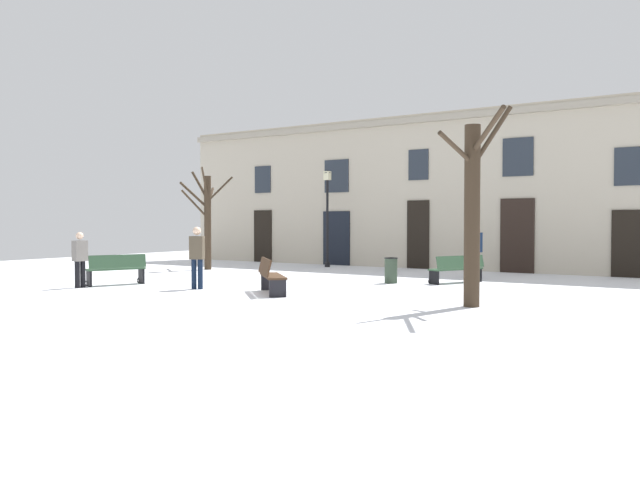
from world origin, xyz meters
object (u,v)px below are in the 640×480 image
person_strolling (80,257)px  person_by_shop_door (197,255)px  person_near_bench (477,248)px  streetlamp (327,208)px  bench_facing_shops (457,268)px  bench_near_center_tree (116,269)px  tree_left_of_center (207,217)px  litter_bin (391,270)px  bench_back_to_back_right (271,275)px  tree_right_of_center (473,208)px

person_strolling → person_by_shop_door: size_ratio=0.91×
person_near_bench → streetlamp: bearing=27.2°
bench_facing_shops → bench_near_center_tree: bearing=-28.0°
tree_left_of_center → person_strolling: tree_left_of_center is taller
bench_near_center_tree → person_by_shop_door: person_by_shop_door is taller
litter_bin → person_strolling: 8.96m
tree_left_of_center → streetlamp: bearing=47.6°
streetlamp → litter_bin: (5.13, -4.71, -2.03)m
person_strolling → person_by_shop_door: 3.36m
tree_left_of_center → person_near_bench: (10.00, 2.03, -1.06)m
bench_back_to_back_right → bench_near_center_tree: bench_back_to_back_right is taller
streetlamp → tree_right_of_center: bearing=-43.7°
tree_left_of_center → streetlamp: streetlamp is taller
streetlamp → person_by_shop_door: 9.25m
tree_right_of_center → litter_bin: tree_right_of_center is taller
streetlamp → bench_facing_shops: bearing=-27.9°
tree_left_of_center → bench_facing_shops: size_ratio=2.07×
streetlamp → litter_bin: streetlamp is taller
bench_back_to_back_right → person_by_shop_door: 2.41m
tree_right_of_center → person_near_bench: bearing=107.4°
person_near_bench → person_by_shop_door: size_ratio=1.03×
bench_facing_shops → bench_near_center_tree: (-8.18, -5.92, 0.03)m
tree_right_of_center → bench_back_to_back_right: bearing=-176.4°
tree_right_of_center → person_strolling: tree_right_of_center is taller
tree_right_of_center → bench_facing_shops: bearing=113.2°
person_strolling → tree_left_of_center: bearing=13.6°
litter_bin → bench_back_to_back_right: 4.36m
litter_bin → person_near_bench: (1.59, 3.15, 0.59)m
person_by_shop_door → bench_facing_shops: bearing=21.1°
tree_left_of_center → person_near_bench: tree_left_of_center is taller
bench_facing_shops → bench_back_to_back_right: bearing=-4.6°
tree_right_of_center → person_strolling: bearing=-169.1°
bench_back_to_back_right → person_near_bench: bearing=-66.9°
streetlamp → tree_left_of_center: bearing=-132.4°
bench_facing_shops → person_by_shop_door: bearing=-19.0°
bench_back_to_back_right → person_near_bench: 7.89m
tree_left_of_center → bench_near_center_tree: tree_left_of_center is taller
streetlamp → bench_near_center_tree: size_ratio=2.33×
tree_left_of_center → litter_bin: (8.40, -1.12, -1.65)m
tree_right_of_center → bench_back_to_back_right: 5.48m
streetlamp → bench_back_to_back_right: streetlamp is taller
bench_facing_shops → person_by_shop_door: (-5.46, -5.44, 0.51)m
streetlamp → bench_facing_shops: 7.95m
bench_facing_shops → person_by_shop_door: 7.72m
streetlamp → bench_near_center_tree: streetlamp is taller
bench_near_center_tree → person_strolling: 1.12m
tree_left_of_center → bench_back_to_back_right: (6.97, -5.24, -1.57)m
bench_back_to_back_right → person_by_shop_door: person_by_shop_door is taller
bench_near_center_tree → person_near_bench: size_ratio=0.97×
tree_left_of_center → streetlamp: (3.27, 3.59, 0.38)m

